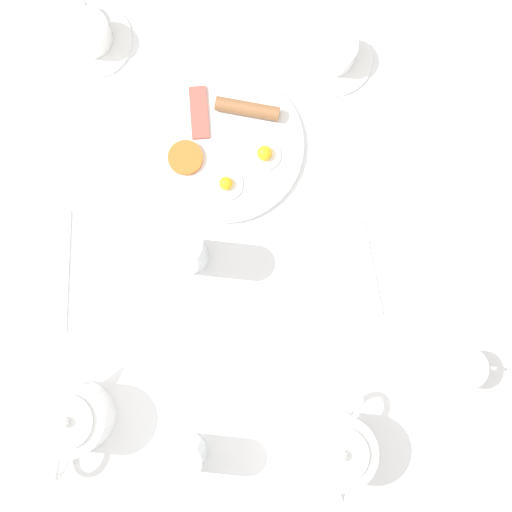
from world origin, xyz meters
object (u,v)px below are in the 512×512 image
at_px(water_glass_short, 183,457).
at_px(breakfast_plate, 224,144).
at_px(fork_by_plate, 368,267).
at_px(teacup_with_saucer_left, 333,53).
at_px(teacup_with_saucer_right, 89,35).
at_px(teapot_far, 72,419).
at_px(teapot_near, 336,449).
at_px(water_glass_tall, 185,251).
at_px(creamer_jug, 463,368).
at_px(knife_by_plate, 64,271).

bearing_deg(water_glass_short, breakfast_plate, 84.45).
xyz_separation_m(breakfast_plate, fork_by_plate, (0.26, -0.21, -0.01)).
xyz_separation_m(teacup_with_saucer_left, teacup_with_saucer_right, (-0.44, 0.03, -0.00)).
bearing_deg(fork_by_plate, teacup_with_saucer_right, 141.01).
bearing_deg(breakfast_plate, teapot_far, -116.43).
relative_size(breakfast_plate, teapot_near, 1.44).
bearing_deg(teapot_near, water_glass_tall, -118.39).
distance_m(breakfast_plate, teacup_with_saucer_left, 0.25).
distance_m(water_glass_tall, creamer_jug, 0.51).
relative_size(breakfast_plate, water_glass_tall, 1.83).
height_order(teapot_near, knife_by_plate, teapot_near).
relative_size(teapot_far, teacup_with_saucer_right, 1.41).
bearing_deg(teapot_far, teapot_near, -82.57).
distance_m(teapot_near, knife_by_plate, 0.56).
relative_size(water_glass_tall, knife_by_plate, 0.71).
bearing_deg(water_glass_short, creamer_jug, 17.83).
bearing_deg(breakfast_plate, fork_by_plate, -40.00).
relative_size(breakfast_plate, teapot_far, 1.38).
height_order(teacup_with_saucer_right, creamer_jug, teacup_with_saucer_right).
height_order(teapot_near, teapot_far, same).
xyz_separation_m(teacup_with_saucer_right, water_glass_short, (0.19, -0.73, 0.04)).
bearing_deg(breakfast_plate, teapot_near, -69.35).
bearing_deg(creamer_jug, breakfast_plate, 136.81).
height_order(teapot_near, creamer_jug, teapot_near).
height_order(breakfast_plate, creamer_jug, creamer_jug).
bearing_deg(teacup_with_saucer_right, knife_by_plate, -94.06).
relative_size(teacup_with_saucer_right, knife_by_plate, 0.67).
relative_size(teacup_with_saucer_left, creamer_jug, 1.60).
bearing_deg(water_glass_tall, fork_by_plate, -2.56).
height_order(teacup_with_saucer_right, fork_by_plate, teacup_with_saucer_right).
xyz_separation_m(teapot_far, knife_by_plate, (-0.04, 0.25, -0.05)).
relative_size(teapot_far, water_glass_short, 1.53).
height_order(breakfast_plate, fork_by_plate, breakfast_plate).
bearing_deg(teapot_far, water_glass_tall, -20.17).
height_order(teapot_near, fork_by_plate, teapot_near).
relative_size(breakfast_plate, water_glass_short, 2.10).
height_order(breakfast_plate, teacup_with_saucer_right, teacup_with_saucer_right).
bearing_deg(breakfast_plate, water_glass_tall, -105.99).
height_order(teapot_far, teacup_with_saucer_left, teapot_far).
height_order(teacup_with_saucer_left, water_glass_short, water_glass_short).
bearing_deg(water_glass_tall, teapot_far, -122.99).
bearing_deg(water_glass_tall, teacup_with_saucer_left, 55.94).
bearing_deg(teacup_with_saucer_right, teacup_with_saucer_left, -3.39).
distance_m(teapot_far, water_glass_tall, 0.33).
relative_size(creamer_jug, fork_by_plate, 0.51).
height_order(teacup_with_saucer_left, teacup_with_saucer_right, same).
bearing_deg(knife_by_plate, water_glass_tall, 7.95).
xyz_separation_m(breakfast_plate, water_glass_short, (-0.05, -0.53, 0.06)).
bearing_deg(teacup_with_saucer_left, teapot_near, -89.55).
bearing_deg(creamer_jug, teacup_with_saucer_left, 111.77).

